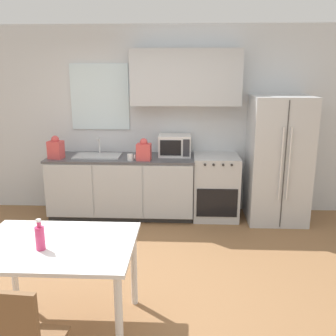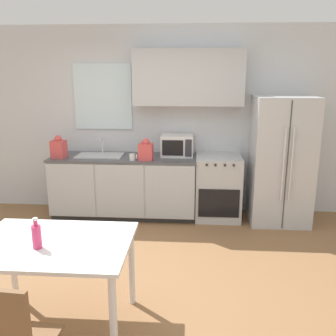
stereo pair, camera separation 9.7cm
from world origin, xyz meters
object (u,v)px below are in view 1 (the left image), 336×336
Objects in this scene: drink_bottle at (40,237)px; oven_range at (216,187)px; microwave at (175,145)px; refrigerator at (278,160)px; dining_table at (56,255)px; coffee_mug at (131,157)px.

oven_range is at bearing 60.30° from drink_bottle.
microwave is at bearing 170.33° from oven_range.
refrigerator is 1.43× the size of dining_table.
oven_range is 2.94m from dining_table.
oven_range is 3.76× the size of drink_bottle.
drink_bottle is at bearing -132.16° from refrigerator.
refrigerator is 1.45m from microwave.
refrigerator is at bearing -6.04° from microwave.
microwave is at bearing 173.96° from refrigerator.
microwave is 1.89× the size of drink_bottle.
oven_range is at bearing 60.53° from dining_table.
dining_table is at bearing -96.36° from coffee_mug.
microwave is 0.37× the size of dining_table.
coffee_mug is at bearing 83.64° from dining_table.
drink_bottle is (-0.07, -0.10, 0.20)m from dining_table.
coffee_mug is 2.35m from dining_table.
refrigerator is 3.39m from dining_table.
oven_range reaches higher than dining_table.
coffee_mug is 0.47× the size of drink_bottle.
refrigerator reaches higher than microwave.
dining_table is 0.24m from drink_bottle.
dining_table is at bearing -107.76° from microwave.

